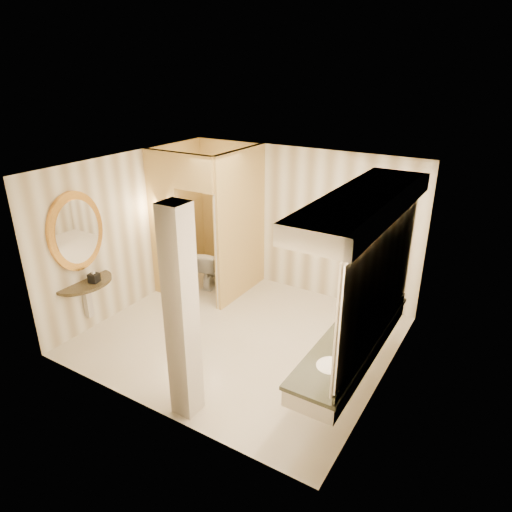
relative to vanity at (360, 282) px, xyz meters
The scene contains 16 objects.
floor 2.60m from the vanity, 168.58° to the left, with size 4.50×4.50×0.00m, color beige.
ceiling 2.29m from the vanity, 168.58° to the left, with size 4.50×4.50×0.00m, color white.
wall_back 3.12m from the vanity, 129.52° to the left, with size 4.50×0.02×2.70m, color white.
wall_front 2.56m from the vanity, 141.05° to the right, with size 4.50×0.02×2.70m, color white.
wall_left 4.26m from the vanity, behind, with size 0.02×4.00×2.70m, color white.
wall_right 0.56m from the vanity, 55.94° to the left, with size 0.02×4.00×2.70m, color white.
toilet_closet 3.39m from the vanity, 156.02° to the left, with size 1.50×1.55×2.70m.
wall_sconce 3.99m from the vanity, 168.00° to the left, with size 0.14×0.14×0.42m.
vanity is the anchor object (origin of this frame).
console_shelf 4.26m from the vanity, behind, with size 0.95×0.95×1.93m.
pillar 2.14m from the vanity, 140.28° to the right, with size 0.30×0.30×2.70m, color beige.
tissue_box 4.12m from the vanity, behind, with size 0.14×0.14×0.14m, color black.
toilet 4.05m from the vanity, 154.88° to the left, with size 0.40×0.71×0.72m, color white.
soap_bottle_a 0.69m from the vanity, 97.39° to the left, with size 0.06×0.06×0.13m, color beige.
soap_bottle_b 0.78m from the vanity, 106.50° to the left, with size 0.09×0.09×0.12m, color silver.
soap_bottle_c 0.71m from the vanity, 124.86° to the right, with size 0.08×0.08×0.20m, color #C6B28C.
Camera 1 is at (3.45, -5.20, 4.01)m, focal length 32.00 mm.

